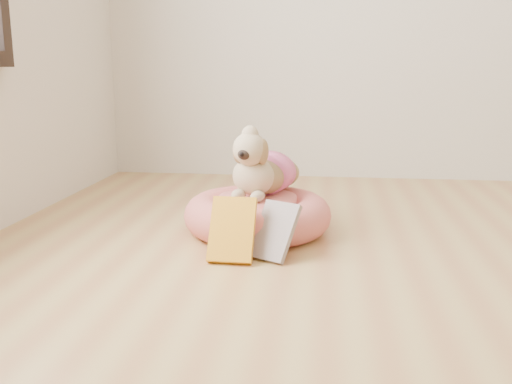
# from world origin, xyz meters

# --- Properties ---
(pet_bed) EXTENTS (0.58, 0.58, 0.15)m
(pet_bed) POSITION_xyz_m (-0.97, 1.03, 0.07)
(pet_bed) COLOR #DB555C
(pet_bed) RESTS_ON floor
(dog) EXTENTS (0.37, 0.45, 0.29)m
(dog) POSITION_xyz_m (-0.96, 1.06, 0.29)
(dog) COLOR brown
(dog) RESTS_ON pet_bed
(book_yellow) EXTENTS (0.16, 0.15, 0.21)m
(book_yellow) POSITION_xyz_m (-1.02, 0.70, 0.10)
(book_yellow) COLOR yellow
(book_yellow) RESTS_ON floor
(book_white) EXTENTS (0.19, 0.19, 0.19)m
(book_white) POSITION_xyz_m (-0.88, 0.74, 0.09)
(book_white) COLOR white
(book_white) RESTS_ON floor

